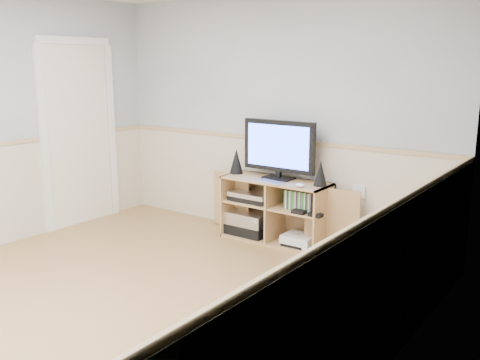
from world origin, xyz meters
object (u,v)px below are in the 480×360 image
media_cabinet (278,209)px  monitor (279,148)px  keyboard (271,182)px  game_consoles (299,240)px

media_cabinet → monitor: bearing=-90.0°
media_cabinet → keyboard: size_ratio=5.76×
media_cabinet → keyboard: 0.38m
keyboard → game_consoles: keyboard is taller
monitor → game_consoles: bearing=-11.8°
monitor → keyboard: 0.37m
keyboard → monitor: bearing=109.3°
media_cabinet → monitor: size_ratio=2.17×
keyboard → game_consoles: (0.26, 0.13, -0.59)m
media_cabinet → monitor: 0.64m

